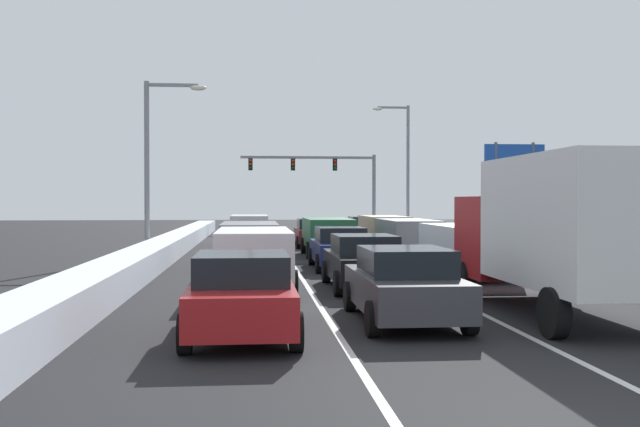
% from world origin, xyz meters
% --- Properties ---
extents(ground_plane, '(132.79, 132.79, 0.00)m').
position_xyz_m(ground_plane, '(0.00, 20.43, 0.00)').
color(ground_plane, black).
extents(lane_stripe_between_right_lane_and_center_lane, '(0.14, 56.18, 0.01)m').
position_xyz_m(lane_stripe_between_right_lane_and_center_lane, '(1.70, 25.54, 0.00)').
color(lane_stripe_between_right_lane_and_center_lane, silver).
rests_on(lane_stripe_between_right_lane_and_center_lane, ground).
extents(lane_stripe_between_center_lane_and_left_lane, '(0.14, 56.18, 0.01)m').
position_xyz_m(lane_stripe_between_center_lane_and_left_lane, '(-1.70, 25.54, 0.00)').
color(lane_stripe_between_center_lane_and_left_lane, silver).
rests_on(lane_stripe_between_center_lane_and_left_lane, ground).
extents(snow_bank_right_shoulder, '(1.30, 56.18, 0.76)m').
position_xyz_m(snow_bank_right_shoulder, '(7.00, 25.54, 0.38)').
color(snow_bank_right_shoulder, silver).
rests_on(snow_bank_right_shoulder, ground).
extents(snow_bank_left_shoulder, '(1.32, 56.18, 0.82)m').
position_xyz_m(snow_bank_left_shoulder, '(-7.00, 25.54, 0.41)').
color(snow_bank_left_shoulder, silver).
rests_on(snow_bank_left_shoulder, ground).
extents(box_truck_right_lane_nearest, '(2.53, 7.20, 3.36)m').
position_xyz_m(box_truck_right_lane_nearest, '(3.20, 7.82, 1.90)').
color(box_truck_right_lane_nearest, maroon).
rests_on(box_truck_right_lane_nearest, ground).
extents(suv_white_right_lane_second, '(2.16, 4.90, 1.67)m').
position_xyz_m(suv_white_right_lane_second, '(3.59, 15.72, 1.02)').
color(suv_white_right_lane_second, silver).
rests_on(suv_white_right_lane_second, ground).
extents(suv_gray_right_lane_third, '(2.16, 4.90, 1.67)m').
position_xyz_m(suv_gray_right_lane_third, '(3.19, 22.64, 1.02)').
color(suv_gray_right_lane_third, slate).
rests_on(suv_gray_right_lane_third, ground).
extents(suv_tan_right_lane_fourth, '(2.16, 4.90, 1.67)m').
position_xyz_m(suv_tan_right_lane_fourth, '(3.49, 29.74, 1.02)').
color(suv_tan_right_lane_fourth, '#937F60').
rests_on(suv_tan_right_lane_fourth, ground).
extents(sedan_silver_right_lane_fifth, '(2.00, 4.50, 1.51)m').
position_xyz_m(sedan_silver_right_lane_fifth, '(3.40, 35.96, 0.76)').
color(sedan_silver_right_lane_fifth, '#B7BABF').
rests_on(sedan_silver_right_lane_fifth, ground).
extents(sedan_charcoal_center_lane_nearest, '(2.00, 4.50, 1.51)m').
position_xyz_m(sedan_charcoal_center_lane_nearest, '(-0.21, 7.36, 0.76)').
color(sedan_charcoal_center_lane_nearest, '#38383D').
rests_on(sedan_charcoal_center_lane_nearest, ground).
extents(sedan_black_center_lane_second, '(2.00, 4.50, 1.51)m').
position_xyz_m(sedan_black_center_lane_second, '(-0.17, 12.92, 0.76)').
color(sedan_black_center_lane_second, black).
rests_on(sedan_black_center_lane_second, ground).
extents(sedan_navy_center_lane_third, '(2.00, 4.50, 1.51)m').
position_xyz_m(sedan_navy_center_lane_third, '(-0.13, 18.83, 0.76)').
color(sedan_navy_center_lane_third, navy).
rests_on(sedan_navy_center_lane_third, ground).
extents(suv_green_center_lane_fourth, '(2.16, 4.90, 1.67)m').
position_xyz_m(suv_green_center_lane_fourth, '(0.08, 24.99, 1.02)').
color(suv_green_center_lane_fourth, '#1E5633').
rests_on(suv_green_center_lane_fourth, ground).
extents(sedan_maroon_center_lane_fifth, '(2.00, 4.50, 1.51)m').
position_xyz_m(sedan_maroon_center_lane_fifth, '(-0.02, 31.29, 0.76)').
color(sedan_maroon_center_lane_fifth, maroon).
rests_on(sedan_maroon_center_lane_fifth, ground).
extents(sedan_red_left_lane_nearest, '(2.00, 4.50, 1.51)m').
position_xyz_m(sedan_red_left_lane_nearest, '(-3.45, 6.19, 0.76)').
color(sedan_red_left_lane_nearest, maroon).
rests_on(sedan_red_left_lane_nearest, ground).
extents(suv_white_left_lane_second, '(2.16, 4.90, 1.67)m').
position_xyz_m(suv_white_left_lane_second, '(-3.22, 12.68, 1.02)').
color(suv_white_left_lane_second, silver).
rests_on(suv_white_left_lane_second, ground).
extents(suv_gray_left_lane_third, '(2.16, 4.90, 1.67)m').
position_xyz_m(suv_gray_left_lane_third, '(-3.36, 18.81, 1.02)').
color(suv_gray_left_lane_third, slate).
rests_on(suv_gray_left_lane_third, ground).
extents(sedan_tan_left_lane_fourth, '(2.00, 4.50, 1.51)m').
position_xyz_m(sedan_tan_left_lane_fourth, '(-3.23, 25.60, 0.76)').
color(sedan_tan_left_lane_fourth, '#937F60').
rests_on(sedan_tan_left_lane_fourth, ground).
extents(suv_silver_left_lane_fifth, '(2.16, 4.90, 1.67)m').
position_xyz_m(suv_silver_left_lane_fifth, '(-3.43, 32.52, 1.02)').
color(suv_silver_left_lane_fifth, '#B7BABF').
rests_on(suv_silver_left_lane_fifth, ground).
extents(traffic_light_gantry, '(10.94, 0.47, 6.20)m').
position_xyz_m(traffic_light_gantry, '(2.77, 51.06, 4.74)').
color(traffic_light_gantry, slate).
rests_on(traffic_light_gantry, ground).
extents(street_lamp_right_near, '(2.66, 0.36, 8.72)m').
position_xyz_m(street_lamp_right_near, '(7.75, 12.77, 5.18)').
color(street_lamp_right_near, gray).
rests_on(street_lamp_right_near, ground).
extents(street_lamp_right_mid, '(2.66, 0.36, 9.20)m').
position_xyz_m(street_lamp_right_mid, '(7.41, 43.41, 5.43)').
color(street_lamp_right_mid, gray).
rests_on(street_lamp_right_mid, ground).
extents(street_lamp_left_mid, '(2.66, 0.36, 7.59)m').
position_xyz_m(street_lamp_left_mid, '(-7.39, 24.66, 4.58)').
color(street_lamp_left_mid, gray).
rests_on(street_lamp_left_mid, ground).
extents(roadside_sign_right, '(3.20, 0.16, 5.50)m').
position_xyz_m(roadside_sign_right, '(10.33, 29.52, 4.02)').
color(roadside_sign_right, '#59595B').
rests_on(roadside_sign_right, ground).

